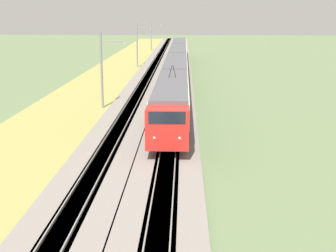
{
  "coord_description": "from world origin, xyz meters",
  "views": [
    {
      "loc": [
        -2.18,
        -5.37,
        9.71
      ],
      "look_at": [
        28.46,
        -4.32,
        2.19
      ],
      "focal_mm": 50.0,
      "sensor_mm": 36.0,
      "label": 1
    }
  ],
  "objects_px": {
    "catenary_mast_far": "(137,45)",
    "catenary_mast_distant": "(152,35)",
    "passenger_train": "(177,63)",
    "catenary_mast_mid": "(102,70)"
  },
  "relations": [
    {
      "from": "passenger_train",
      "to": "catenary_mast_mid",
      "type": "xyz_separation_m",
      "value": [
        -22.42,
        7.19,
        1.7
      ]
    },
    {
      "from": "catenary_mast_mid",
      "to": "catenary_mast_far",
      "type": "height_order",
      "value": "catenary_mast_far"
    },
    {
      "from": "passenger_train",
      "to": "catenary_mast_distant",
      "type": "xyz_separation_m",
      "value": [
        50.08,
        7.19,
        1.55
      ]
    },
    {
      "from": "catenary_mast_distant",
      "to": "catenary_mast_far",
      "type": "bearing_deg",
      "value": 180.0
    },
    {
      "from": "catenary_mast_far",
      "to": "catenary_mast_distant",
      "type": "bearing_deg",
      "value": -0.0
    },
    {
      "from": "passenger_train",
      "to": "catenary_mast_mid",
      "type": "distance_m",
      "value": 23.6
    },
    {
      "from": "catenary_mast_distant",
      "to": "catenary_mast_mid",
      "type": "bearing_deg",
      "value": 180.0
    },
    {
      "from": "passenger_train",
      "to": "catenary_mast_far",
      "type": "distance_m",
      "value": 15.68
    },
    {
      "from": "passenger_train",
      "to": "catenary_mast_mid",
      "type": "relative_size",
      "value": 10.35
    },
    {
      "from": "catenary_mast_far",
      "to": "catenary_mast_distant",
      "type": "relative_size",
      "value": 1.05
    }
  ]
}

